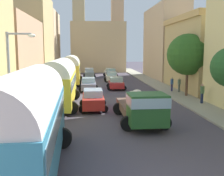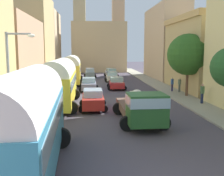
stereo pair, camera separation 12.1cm
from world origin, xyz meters
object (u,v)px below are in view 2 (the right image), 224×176
object	(u,v)px
car_3	(93,99)
streetlamp_near	(13,74)
cargo_truck_0	(141,106)
car_1	(112,77)
pedestrian_0	(172,84)
pedestrian_1	(179,84)
car_5	(90,73)
car_4	(89,84)
car_2	(111,73)
car_0	(116,83)
pedestrian_3	(202,93)
parked_bus_1	(59,81)
parked_bus_0	(23,119)
parked_bus_2	(71,69)

from	to	relation	value
car_3	streetlamp_near	size ratio (longest dim) A/B	0.68
cargo_truck_0	car_1	distance (m)	24.16
pedestrian_0	pedestrian_1	bearing A→B (deg)	-46.40
car_5	pedestrian_1	size ratio (longest dim) A/B	2.28
car_3	pedestrian_1	size ratio (longest dim) A/B	2.25
cargo_truck_0	pedestrian_0	size ratio (longest dim) A/B	4.04
pedestrian_1	car_4	bearing A→B (deg)	166.02
cargo_truck_0	pedestrian_0	xyz separation A→B (m)	(6.04, 12.98, -0.20)
car_2	car_3	xyz separation A→B (m)	(-3.54, -26.85, 0.06)
car_0	car_3	world-z (taller)	car_3
car_3	pedestrian_3	xyz separation A→B (m)	(9.60, 1.06, 0.24)
parked_bus_1	cargo_truck_0	distance (m)	8.66
streetlamp_near	parked_bus_0	bearing A→B (deg)	-71.26
cargo_truck_0	car_5	size ratio (longest dim) A/B	1.75
parked_bus_0	car_3	distance (m)	11.95
parked_bus_0	pedestrian_1	size ratio (longest dim) A/B	5.28
car_2	cargo_truck_0	bearing A→B (deg)	-90.87
cargo_truck_0	car_3	bearing A→B (deg)	122.68
parked_bus_0	car_3	size ratio (longest dim) A/B	2.35
car_1	pedestrian_0	size ratio (longest dim) A/B	2.15
pedestrian_3	car_5	bearing A→B (deg)	111.97
pedestrian_0	car_2	bearing A→B (deg)	106.61
car_5	pedestrian_1	xyz separation A→B (m)	(9.98, -17.94, 0.18)
parked_bus_0	car_2	world-z (taller)	parked_bus_0
parked_bus_2	pedestrian_0	distance (m)	14.53
cargo_truck_0	pedestrian_3	world-z (taller)	cargo_truck_0
parked_bus_2	car_4	size ratio (longest dim) A/B	2.52
cargo_truck_0	parked_bus_0	bearing A→B (deg)	-130.37
car_0	car_4	distance (m)	3.57
parked_bus_1	car_1	bearing A→B (deg)	71.73
parked_bus_2	car_4	xyz separation A→B (m)	(2.45, -6.35, -1.44)
car_1	pedestrian_1	distance (m)	13.58
car_1	pedestrian_0	world-z (taller)	pedestrian_0
car_2	pedestrian_0	distance (m)	19.45
parked_bus_1	parked_bus_2	size ratio (longest dim) A/B	1.06
parked_bus_2	pedestrian_1	distance (m)	15.42
car_0	car_3	distance (m)	11.60
car_0	parked_bus_1	bearing A→B (deg)	-121.01
car_2	parked_bus_1	bearing A→B (deg)	-104.09
pedestrian_1	streetlamp_near	size ratio (longest dim) A/B	0.30
car_4	car_5	size ratio (longest dim) A/B	0.93
parked_bus_1	pedestrian_3	bearing A→B (deg)	-2.01
parked_bus_0	car_5	xyz separation A→B (m)	(2.45, 37.04, -1.41)
car_1	car_3	size ratio (longest dim) A/B	0.94
parked_bus_1	car_4	distance (m)	9.03
cargo_truck_0	pedestrian_0	world-z (taller)	cargo_truck_0
parked_bus_1	pedestrian_1	xyz separation A→B (m)	(12.55, 6.06, -1.21)
car_0	car_5	distance (m)	14.66
parked_bus_0	parked_bus_2	world-z (taller)	parked_bus_0
car_0	streetlamp_near	bearing A→B (deg)	-113.23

